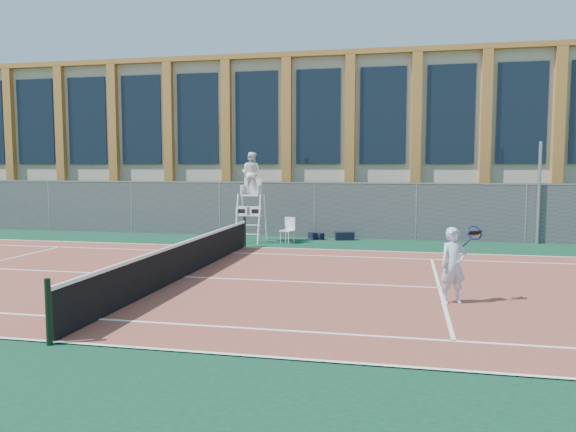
% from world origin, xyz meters
% --- Properties ---
extents(ground, '(120.00, 120.00, 0.00)m').
position_xyz_m(ground, '(0.00, 0.00, 0.00)').
color(ground, '#233814').
extents(apron, '(36.00, 20.00, 0.01)m').
position_xyz_m(apron, '(0.00, 1.00, 0.01)').
color(apron, '#0B341E').
rests_on(apron, ground).
extents(tennis_court, '(23.77, 10.97, 0.02)m').
position_xyz_m(tennis_court, '(0.00, 0.00, 0.02)').
color(tennis_court, brown).
rests_on(tennis_court, apron).
extents(tennis_net, '(0.10, 11.30, 1.10)m').
position_xyz_m(tennis_net, '(0.00, 0.00, 0.54)').
color(tennis_net, black).
rests_on(tennis_net, ground).
extents(fence, '(40.00, 0.06, 2.20)m').
position_xyz_m(fence, '(0.00, 8.80, 1.10)').
color(fence, '#595E60').
rests_on(fence, ground).
extents(hedge, '(40.00, 1.40, 2.20)m').
position_xyz_m(hedge, '(0.00, 10.00, 1.10)').
color(hedge, black).
rests_on(hedge, ground).
extents(building, '(45.00, 10.60, 8.22)m').
position_xyz_m(building, '(0.00, 17.95, 4.15)').
color(building, beige).
rests_on(building, ground).
extents(steel_pole, '(0.12, 0.12, 3.79)m').
position_xyz_m(steel_pole, '(10.40, 8.70, 1.89)').
color(steel_pole, '#9EA0A5').
rests_on(steel_pole, ground).
extents(umpire_chair, '(0.96, 1.48, 3.45)m').
position_xyz_m(umpire_chair, '(-0.14, 7.05, 2.52)').
color(umpire_chair, white).
rests_on(umpire_chair, ground).
extents(plastic_chair, '(0.58, 0.58, 0.96)m').
position_xyz_m(plastic_chair, '(1.31, 7.01, 0.58)').
color(plastic_chair, silver).
rests_on(plastic_chair, apron).
extents(sports_bag_near, '(0.79, 0.50, 0.31)m').
position_xyz_m(sports_bag_near, '(3.28, 8.24, 0.17)').
color(sports_bag_near, black).
rests_on(sports_bag_near, apron).
extents(sports_bag_far, '(0.67, 0.55, 0.25)m').
position_xyz_m(sports_bag_far, '(2.15, 8.32, 0.13)').
color(sports_bag_far, black).
rests_on(sports_bag_far, apron).
extents(tennis_player, '(0.96, 0.72, 1.62)m').
position_xyz_m(tennis_player, '(6.58, -1.44, 0.83)').
color(tennis_player, silver).
rests_on(tennis_player, tennis_court).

